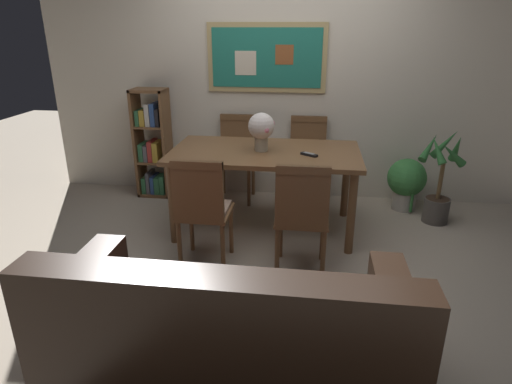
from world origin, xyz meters
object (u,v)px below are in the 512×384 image
(tv_remote, at_px, (309,154))
(dining_chair_far_right, at_px, (307,153))
(leather_couch, at_px, (230,339))
(dining_chair_near_left, at_px, (202,204))
(flower_vase, at_px, (261,128))
(dining_chair_near_right, at_px, (302,210))
(dining_table, at_px, (265,160))
(dining_chair_far_left, at_px, (237,150))
(potted_palm, at_px, (439,186))
(bookshelf, at_px, (153,147))
(potted_ivy, at_px, (406,181))

(tv_remote, bearing_deg, dining_chair_far_right, 91.52)
(dining_chair_far_right, bearing_deg, leather_couch, -96.79)
(dining_chair_near_left, bearing_deg, dining_chair_far_right, 63.65)
(leather_couch, height_order, flower_vase, flower_vase)
(flower_vase, bearing_deg, dining_chair_near_left, -115.11)
(dining_chair_near_left, relative_size, dining_chair_near_right, 1.00)
(dining_chair_near_left, distance_m, leather_couch, 1.29)
(leather_couch, bearing_deg, dining_chair_near_right, 74.88)
(dining_chair_far_right, bearing_deg, dining_chair_near_right, -90.23)
(dining_table, relative_size, dining_chair_far_right, 1.85)
(dining_table, xyz_separation_m, dining_chair_near_left, (-0.39, -0.77, -0.13))
(dining_chair_far_left, height_order, potted_palm, potted_palm)
(dining_chair_far_left, height_order, flower_vase, flower_vase)
(dining_chair_near_right, relative_size, bookshelf, 0.77)
(dining_chair_near_left, relative_size, tv_remote, 5.93)
(dining_chair_far_left, distance_m, bookshelf, 0.93)
(potted_ivy, bearing_deg, dining_chair_near_right, -125.87)
(dining_chair_far_left, height_order, dining_chair_near_right, same)
(dining_chair_far_right, bearing_deg, dining_chair_far_left, -179.46)
(dining_chair_far_right, height_order, bookshelf, bookshelf)
(leather_couch, distance_m, potted_palm, 2.82)
(leather_couch, distance_m, potted_ivy, 2.94)
(dining_table, distance_m, dining_chair_far_left, 0.87)
(dining_chair_near_right, xyz_separation_m, potted_palm, (1.27, 1.14, -0.17))
(dining_chair_near_right, bearing_deg, dining_chair_near_left, 179.08)
(leather_couch, xyz_separation_m, potted_palm, (1.59, 2.32, 0.05))
(dining_chair_far_left, distance_m, dining_chair_near_left, 1.53)
(dining_chair_far_right, relative_size, potted_ivy, 1.65)
(dining_chair_near_right, relative_size, potted_ivy, 1.65)
(dining_chair_far_right, bearing_deg, bookshelf, -178.42)
(potted_palm, relative_size, flower_vase, 2.70)
(dining_chair_far_left, bearing_deg, dining_chair_near_left, -89.83)
(dining_chair_far_right, height_order, flower_vase, flower_vase)
(dining_chair_near_left, distance_m, dining_chair_near_right, 0.76)
(potted_ivy, bearing_deg, tv_remote, -142.95)
(leather_couch, bearing_deg, bookshelf, 117.04)
(tv_remote, bearing_deg, dining_chair_far_left, 132.12)
(dining_table, distance_m, potted_palm, 1.70)
(dining_chair_near_left, height_order, leather_couch, dining_chair_near_left)
(dining_chair_near_left, bearing_deg, potted_ivy, 38.35)
(leather_couch, xyz_separation_m, flower_vase, (-0.08, 1.96, 0.65))
(bookshelf, bearing_deg, dining_chair_far_left, 2.43)
(dining_chair_near_left, xyz_separation_m, potted_ivy, (1.79, 1.41, -0.23))
(dining_chair_far_right, distance_m, leather_couch, 2.76)
(tv_remote, bearing_deg, dining_chair_near_right, -92.53)
(flower_vase, bearing_deg, dining_chair_far_left, 115.35)
(dining_chair_far_right, bearing_deg, dining_chair_near_left, -116.35)
(dining_table, bearing_deg, dining_chair_near_left, -117.02)
(dining_chair_far_left, xyz_separation_m, potted_ivy, (1.79, -0.12, -0.23))
(dining_chair_far_right, xyz_separation_m, dining_chair_far_left, (-0.77, -0.01, 0.00))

